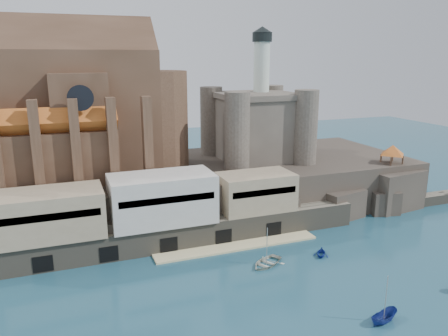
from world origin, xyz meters
name	(u,v)px	position (x,y,z in m)	size (l,w,h in m)	color
ground	(273,300)	(0.00, 0.00, 0.00)	(300.00, 300.00, 0.00)	navy
promontory	(191,188)	(-0.19, 39.37, 4.92)	(100.00, 36.00, 10.00)	#2C2621
quay	(162,214)	(-10.19, 23.07, 6.07)	(70.00, 12.00, 13.05)	#6A6455
church	(67,113)	(-24.13, 41.85, 22.13)	(47.00, 25.93, 30.51)	#462F20
castle_keep	(256,122)	(16.08, 41.08, 18.31)	(21.20, 21.20, 29.30)	#4E463D
rock_outcrop	(389,189)	(42.00, 25.84, 4.02)	(14.50, 10.50, 8.70)	#2C2621
pavilion	(393,151)	(42.00, 26.00, 12.73)	(6.40, 6.40, 5.40)	#462F20
boat_2	(383,322)	(10.81, -9.63, 0.00)	(1.72, 1.76, 4.56)	navy
boat_6	(266,265)	(3.80, 9.87, 0.00)	(4.52, 1.31, 6.33)	beige
boat_7	(321,256)	(13.93, 9.56, 0.00)	(2.97, 1.81, 3.44)	navy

